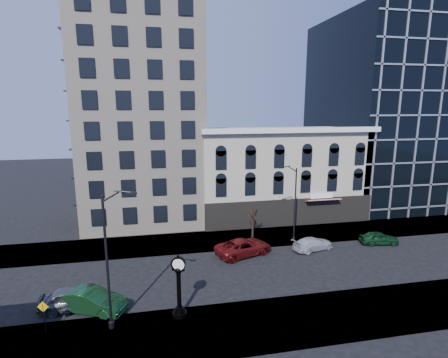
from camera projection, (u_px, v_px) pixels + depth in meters
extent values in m
plane|color=black|center=(211.00, 275.00, 31.74)|extent=(160.00, 160.00, 0.00)
cube|color=gray|center=(200.00, 241.00, 39.41)|extent=(160.00, 6.00, 0.12)
cube|color=gray|center=(229.00, 328.00, 24.04)|extent=(160.00, 6.00, 0.12)
cube|color=beige|center=(141.00, 75.00, 44.99)|extent=(15.00, 15.00, 38.00)
cube|color=#BDB69C|center=(278.00, 173.00, 48.15)|extent=(22.00, 10.00, 12.00)
cube|color=white|center=(295.00, 130.00, 41.89)|extent=(22.60, 0.80, 0.60)
cube|color=black|center=(291.00, 213.00, 44.16)|extent=(22.00, 0.30, 3.60)
cube|color=maroon|center=(323.00, 200.00, 44.06)|extent=(4.50, 1.18, 0.55)
cube|color=black|center=(389.00, 113.00, 55.10)|extent=(20.00, 20.00, 28.00)
cylinder|color=black|center=(180.00, 314.00, 25.31)|extent=(1.07, 1.07, 0.29)
cylinder|color=black|center=(180.00, 311.00, 25.26)|extent=(0.78, 0.78, 0.20)
cylinder|color=black|center=(179.00, 308.00, 25.22)|extent=(0.59, 0.59, 0.16)
cylinder|color=black|center=(179.00, 290.00, 24.92)|extent=(0.31, 0.31, 2.83)
sphere|color=black|center=(178.00, 270.00, 24.61)|extent=(0.55, 0.55, 0.55)
cube|color=black|center=(178.00, 269.00, 24.59)|extent=(0.90, 0.50, 0.24)
cylinder|color=black|center=(178.00, 264.00, 24.51)|extent=(1.06, 0.63, 1.01)
cylinder|color=white|center=(178.00, 265.00, 24.35)|extent=(0.82, 0.31, 0.86)
cylinder|color=white|center=(178.00, 263.00, 24.67)|extent=(0.82, 0.31, 0.86)
sphere|color=black|center=(178.00, 256.00, 24.39)|extent=(0.20, 0.20, 0.20)
cylinder|color=black|center=(107.00, 264.00, 23.00)|extent=(0.17, 0.17, 9.36)
cylinder|color=black|center=(112.00, 325.00, 23.91)|extent=(0.39, 0.39, 0.44)
cube|color=black|center=(134.00, 193.00, 21.96)|extent=(0.64, 0.36, 0.15)
cylinder|color=black|center=(295.00, 205.00, 38.59)|extent=(0.16, 0.16, 8.35)
cylinder|color=black|center=(294.00, 239.00, 39.40)|extent=(0.35, 0.35, 0.39)
cube|color=black|center=(282.00, 168.00, 37.04)|extent=(0.56, 0.31, 0.14)
cylinder|color=black|center=(253.00, 226.00, 40.00)|extent=(0.25, 0.25, 2.93)
cylinder|color=black|center=(44.00, 319.00, 23.16)|extent=(0.06, 0.06, 2.14)
cube|color=gold|center=(43.00, 307.00, 22.98)|extent=(0.75, 0.19, 0.76)
imported|color=#595B60|center=(74.00, 298.00, 26.27)|extent=(5.05, 2.22, 1.69)
imported|color=#143F1E|center=(91.00, 301.00, 25.92)|extent=(5.52, 3.81, 1.72)
imported|color=maroon|center=(244.00, 247.00, 35.89)|extent=(6.56, 4.54, 1.66)
imported|color=silver|center=(313.00, 244.00, 37.15)|extent=(4.96, 3.05, 1.34)
imported|color=#143F1E|center=(379.00, 238.00, 38.69)|extent=(4.33, 2.31, 1.40)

